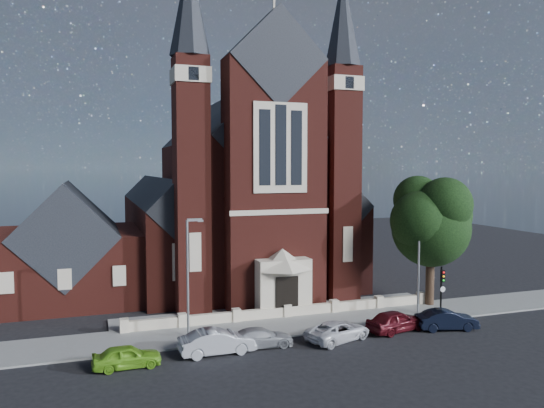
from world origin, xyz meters
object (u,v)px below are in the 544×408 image
(car_silver_b, at_px, (261,338))
(car_white_suv, at_px, (338,331))
(car_silver_a, at_px, (217,342))
(street_tree, at_px, (434,223))
(car_navy, at_px, (447,320))
(church, at_px, (232,199))
(parish_hall, at_px, (68,254))
(car_dark_red, at_px, (396,321))
(car_lime_van, at_px, (127,357))
(street_lamp_right, at_px, (420,256))
(street_lamp_left, at_px, (189,271))
(traffic_signal, at_px, (442,285))

(car_silver_b, xyz_separation_m, car_white_suv, (5.22, -0.47, 0.05))
(car_silver_a, bearing_deg, car_silver_b, -84.82)
(street_tree, xyz_separation_m, car_navy, (-2.92, -5.69, -6.25))
(church, height_order, parish_hall, church)
(car_navy, bearing_deg, parish_hall, 68.13)
(car_white_suv, distance_m, car_dark_red, 4.68)
(church, height_order, car_lime_van, church)
(church, relative_size, street_lamp_right, 4.31)
(street_lamp_left, distance_m, car_navy, 18.44)
(street_lamp_right, relative_size, car_lime_van, 2.09)
(street_lamp_right, distance_m, traffic_signal, 2.71)
(street_lamp_left, height_order, car_dark_red, street_lamp_left)
(parish_hall, bearing_deg, car_silver_a, -62.40)
(street_tree, xyz_separation_m, car_white_suv, (-11.26, -5.32, -6.30))
(car_silver_b, bearing_deg, traffic_signal, -80.01)
(street_lamp_left, xyz_separation_m, car_navy, (17.58, -3.98, -3.89))
(parish_hall, bearing_deg, street_tree, -23.26)
(car_dark_red, bearing_deg, traffic_signal, -84.81)
(church, distance_m, street_tree, 21.38)
(car_silver_a, relative_size, car_white_suv, 0.99)
(church, distance_m, car_navy, 25.98)
(street_tree, xyz_separation_m, car_silver_b, (-16.48, -4.85, -6.35))
(traffic_signal, xyz_separation_m, car_silver_a, (-17.85, -1.93, -1.81))
(street_tree, height_order, car_dark_red, street_tree)
(parish_hall, bearing_deg, car_dark_red, -37.99)
(traffic_signal, xyz_separation_m, car_dark_red, (-5.00, -1.61, -1.82))
(car_silver_a, bearing_deg, street_lamp_left, 15.16)
(church, distance_m, traffic_signal, 23.94)
(car_silver_b, distance_m, car_navy, 13.59)
(traffic_signal, relative_size, car_silver_b, 0.95)
(street_lamp_right, xyz_separation_m, car_navy, (-0.42, -3.98, -3.89))
(car_white_suv, bearing_deg, street_lamp_left, 49.05)
(church, xyz_separation_m, car_lime_van, (-12.24, -22.98, -7.53))
(street_lamp_right, relative_size, car_navy, 1.88)
(street_tree, relative_size, traffic_signal, 2.67)
(car_lime_van, bearing_deg, street_tree, -78.90)
(parish_hall, distance_m, car_navy, 31.52)
(car_lime_van, bearing_deg, church, -29.96)
(street_tree, relative_size, car_lime_van, 2.76)
(car_navy, bearing_deg, car_white_suv, 100.61)
(street_lamp_right, xyz_separation_m, car_dark_red, (-4.09, -3.18, -3.84))
(street_tree, height_order, car_navy, street_tree)
(car_silver_a, bearing_deg, church, -18.66)
(street_lamp_left, bearing_deg, car_silver_a, -73.15)
(car_silver_b, bearing_deg, street_lamp_right, -73.35)
(church, relative_size, street_lamp_left, 4.31)
(car_silver_b, relative_size, car_navy, 0.98)
(traffic_signal, distance_m, car_silver_b, 15.10)
(car_silver_a, bearing_deg, parish_hall, 25.91)
(street_lamp_right, distance_m, car_white_suv, 10.26)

